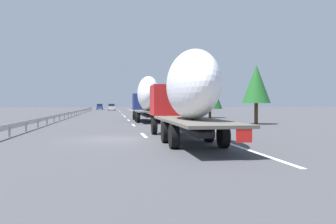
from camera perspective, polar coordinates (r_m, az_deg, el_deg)
name	(u,v)px	position (r m, az deg, el deg)	size (l,w,h in m)	color
ground_plane	(112,115)	(59.88, -8.79, -0.51)	(260.00, 260.00, 0.00)	#424247
lane_stripe_0	(144,135)	(22.02, -3.85, -3.69)	(3.20, 0.20, 0.01)	white
lane_stripe_1	(133,125)	(32.45, -5.49, -2.07)	(3.20, 0.20, 0.01)	white
lane_stripe_2	(128,120)	(42.04, -6.28, -1.29)	(3.20, 0.20, 0.01)	white
lane_stripe_3	(125,117)	(53.15, -6.83, -0.74)	(3.20, 0.20, 0.01)	white
lane_stripe_4	(124,116)	(56.21, -6.95, -0.62)	(3.20, 0.20, 0.01)	white
lane_stripe_5	(123,114)	(64.44, -7.20, -0.37)	(3.20, 0.20, 0.01)	white
lane_stripe_6	(120,112)	(82.90, -7.59, 0.01)	(3.20, 0.20, 0.01)	white
lane_stripe_7	(119,111)	(91.33, -7.71, 0.13)	(3.20, 0.20, 0.01)	white
lane_stripe_8	(118,110)	(109.58, -7.92, 0.34)	(3.20, 0.20, 0.01)	white
lane_stripe_9	(118,109)	(117.73, -7.99, 0.41)	(3.20, 0.20, 0.01)	white
edge_line_right	(143,114)	(65.12, -3.96, -0.35)	(110.00, 0.20, 0.01)	white
truck_lead	(147,97)	(38.28, -3.33, 2.35)	(12.07, 2.55, 4.73)	navy
truck_trailing	(187,93)	(18.18, 2.95, 3.10)	(13.35, 2.55, 4.46)	#B21919
car_blue_sedan	(100,107)	(113.88, -10.75, 0.82)	(4.28, 1.89, 1.79)	#28479E
car_white_van	(112,107)	(102.81, -8.93, 0.78)	(4.67, 1.92, 1.84)	white
road_sign	(155,102)	(57.00, -2.04, 1.56)	(0.10, 0.90, 3.09)	gray
tree_0	(197,87)	(42.51, 4.66, 3.91)	(2.79, 2.79, 6.37)	#472D19
tree_1	(163,96)	(74.71, -0.85, 2.56)	(2.47, 2.47, 5.65)	#472D19
tree_2	(256,84)	(34.80, 13.81, 4.30)	(2.63, 2.63, 5.58)	#472D19
tree_3	(154,98)	(106.64, -2.16, 2.16)	(3.34, 3.34, 5.36)	#472D19
tree_4	(210,93)	(49.14, 6.67, 3.08)	(3.34, 3.34, 5.64)	#472D19
tree_5	(153,96)	(90.58, -2.47, 2.51)	(2.49, 2.49, 6.00)	#472D19
guardrail_median	(77,111)	(63.14, -14.26, 0.08)	(94.00, 0.10, 0.76)	#9EA0A5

